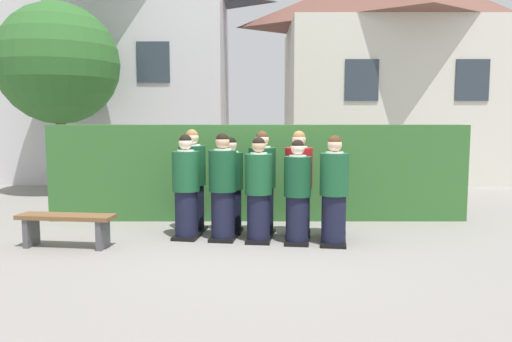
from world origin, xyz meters
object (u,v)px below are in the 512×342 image
(student_rear_row_0, at_px, (190,183))
(student_front_row_4, at_px, (332,193))
(wooden_bench, at_px, (64,224))
(student_front_row_2, at_px, (256,192))
(student_front_row_1, at_px, (221,189))
(student_rear_row_4, at_px, (333,190))
(student_front_row_3, at_px, (295,195))
(student_rear_row_1, at_px, (229,187))
(student_front_row_0, at_px, (184,189))
(student_rear_row_2, at_px, (260,186))
(student_in_red_blazer, at_px, (296,186))

(student_rear_row_0, bearing_deg, student_front_row_4, -22.53)
(student_front_row_4, xyz_separation_m, wooden_bench, (-3.88, -0.13, -0.42))
(student_rear_row_0, bearing_deg, student_front_row_2, -33.09)
(student_front_row_1, distance_m, student_rear_row_4, 1.75)
(student_front_row_2, bearing_deg, student_front_row_3, -10.67)
(student_front_row_3, height_order, wooden_bench, student_front_row_3)
(student_rear_row_1, relative_size, student_rear_row_4, 0.99)
(student_front_row_2, bearing_deg, wooden_bench, -173.20)
(student_rear_row_4, bearing_deg, student_rear_row_1, 169.33)
(student_front_row_0, distance_m, student_front_row_4, 2.26)
(student_front_row_4, bearing_deg, wooden_bench, -178.07)
(student_front_row_2, bearing_deg, student_rear_row_0, 146.91)
(student_rear_row_4, bearing_deg, student_rear_row_2, 171.31)
(student_front_row_2, relative_size, student_in_red_blazer, 0.95)
(student_front_row_0, xyz_separation_m, student_rear_row_0, (0.04, 0.49, 0.03))
(student_front_row_1, bearing_deg, wooden_bench, -168.62)
(student_rear_row_2, distance_m, student_rear_row_4, 1.15)
(student_rear_row_2, bearing_deg, student_rear_row_1, 165.01)
(student_front_row_4, relative_size, wooden_bench, 1.13)
(student_front_row_2, bearing_deg, student_rear_row_2, 82.99)
(student_front_row_2, xyz_separation_m, student_in_red_blazer, (0.63, 0.41, 0.04))
(student_rear_row_2, bearing_deg, student_front_row_2, -97.01)
(student_front_row_0, distance_m, student_rear_row_4, 2.31)
(student_front_row_1, distance_m, student_front_row_2, 0.56)
(student_front_row_0, xyz_separation_m, student_rear_row_4, (2.31, 0.08, -0.02))
(student_rear_row_1, xyz_separation_m, wooden_bench, (-2.33, -0.94, -0.39))
(student_front_row_2, distance_m, student_in_red_blazer, 0.76)
(student_rear_row_4, relative_size, wooden_bench, 1.10)
(student_front_row_4, distance_m, student_rear_row_2, 1.24)
(student_front_row_4, xyz_separation_m, student_rear_row_2, (-1.04, 0.67, 0.02))
(student_in_red_blazer, xyz_separation_m, wooden_bench, (-3.41, -0.74, -0.45))
(student_front_row_3, bearing_deg, student_rear_row_0, 153.85)
(student_front_row_4, bearing_deg, student_front_row_3, 170.04)
(student_front_row_1, relative_size, student_rear_row_1, 1.05)
(student_front_row_3, xyz_separation_m, wooden_bench, (-3.35, -0.22, -0.39))
(student_front_row_3, bearing_deg, student_in_red_blazer, 83.33)
(student_front_row_2, distance_m, student_rear_row_2, 0.48)
(student_front_row_3, xyz_separation_m, student_rear_row_2, (-0.52, 0.58, 0.06))
(student_front_row_2, bearing_deg, student_front_row_4, -10.33)
(student_front_row_4, xyz_separation_m, student_rear_row_1, (-1.55, 0.81, -0.02))
(student_front_row_0, height_order, student_rear_row_2, student_rear_row_2)
(student_rear_row_0, bearing_deg, student_front_row_0, -94.29)
(student_front_row_3, height_order, student_rear_row_1, student_rear_row_1)
(student_front_row_1, relative_size, student_front_row_2, 1.04)
(student_rear_row_0, bearing_deg, wooden_bench, -148.56)
(student_front_row_1, height_order, student_front_row_2, student_front_row_1)
(student_in_red_blazer, relative_size, student_rear_row_4, 1.06)
(student_front_row_2, xyz_separation_m, student_rear_row_2, (0.06, 0.47, 0.04))
(student_in_red_blazer, bearing_deg, student_front_row_2, -147.28)
(student_front_row_3, xyz_separation_m, student_rear_row_1, (-1.03, 0.72, 0.01))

